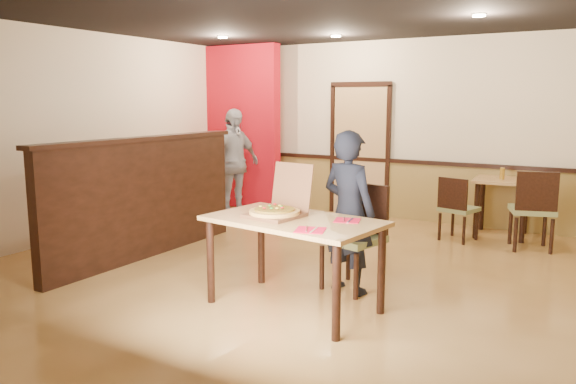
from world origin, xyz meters
name	(u,v)px	position (x,y,z in m)	size (l,w,h in m)	color
floor	(299,277)	(0.00, 0.00, 0.00)	(7.00, 7.00, 0.00)	#BC8B49
ceiling	(300,4)	(0.00, 0.00, 2.80)	(7.00, 7.00, 0.00)	black
wall_back	(409,131)	(0.00, 3.50, 1.40)	(7.00, 7.00, 0.00)	beige
wall_left	(71,136)	(-3.50, 0.00, 1.40)	(7.00, 7.00, 0.00)	beige
wainscot_back	(406,191)	(0.00, 3.47, 0.45)	(7.00, 0.04, 0.90)	olive
chair_rail_back	(407,162)	(0.00, 3.45, 0.92)	(7.00, 0.06, 0.06)	black
back_door	(360,151)	(-0.80, 3.46, 1.05)	(0.90, 0.06, 2.10)	tan
booth_partition	(145,196)	(-2.00, -0.20, 0.74)	(0.20, 3.10, 1.44)	black
red_accent_panel	(238,127)	(-2.90, 3.00, 1.40)	(1.60, 0.20, 2.78)	#AA0C19
spot_a	(223,37)	(-2.30, 1.80, 2.78)	(0.14, 0.14, 0.02)	#FCEBB0
spot_b	(336,36)	(-0.80, 2.50, 2.78)	(0.14, 0.14, 0.02)	#FCEBB0
spot_c	(479,15)	(1.40, 1.50, 2.78)	(0.14, 0.14, 0.02)	#FCEBB0
main_table	(294,231)	(0.38, -0.79, 0.72)	(1.65, 1.08, 0.83)	tan
diner_chair	(357,232)	(0.65, 0.02, 0.57)	(0.62, 0.62, 1.04)	olive
side_chair_left	(457,206)	(1.04, 2.44, 0.47)	(0.52, 0.52, 0.86)	olive
side_chair_right	(533,207)	(1.98, 2.43, 0.56)	(0.63, 0.63, 1.02)	olive
side_table	(503,192)	(1.51, 3.05, 0.62)	(0.80, 0.80, 0.80)	tan
diner	(349,212)	(0.62, -0.13, 0.79)	(0.58, 0.38, 1.59)	black
passerby	(233,163)	(-2.53, 2.32, 0.87)	(1.02, 0.42, 1.74)	#9A99A1
pizza_box	(278,210)	(0.21, -0.77, 0.89)	(0.50, 0.57, 0.46)	brown
pizza	(274,212)	(0.20, -0.82, 0.88)	(0.46, 0.46, 0.03)	#F1B757
napkin_near	(310,230)	(0.72, -1.12, 0.83)	(0.30, 0.30, 0.01)	red
napkin_far	(347,220)	(0.83, -0.63, 0.83)	(0.27, 0.27, 0.01)	red
condiment	(502,174)	(1.50, 2.98, 0.88)	(0.06, 0.06, 0.16)	#93681A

